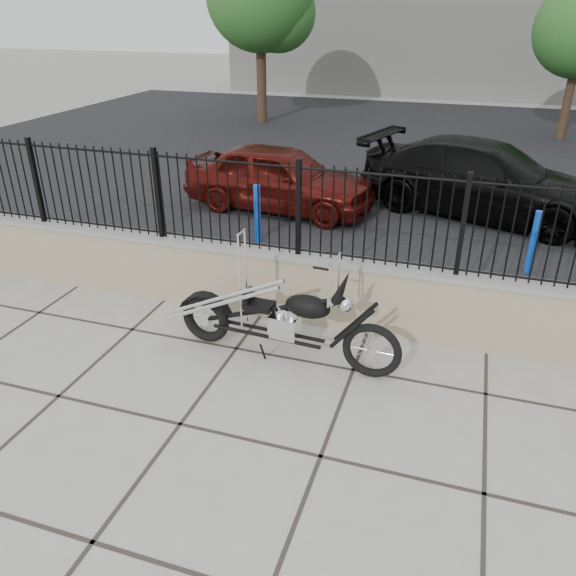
{
  "coord_description": "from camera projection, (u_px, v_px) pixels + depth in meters",
  "views": [
    {
      "loc": [
        0.96,
        -3.97,
        3.87
      ],
      "look_at": [
        -0.91,
        1.8,
        0.8
      ],
      "focal_mm": 35.0,
      "sensor_mm": 36.0,
      "label": 1
    }
  ],
  "objects": [
    {
      "name": "parking_lot",
      "position": [
        434.0,
        157.0,
        15.99
      ],
      "size": [
        30.0,
        30.0,
        0.0
      ],
      "primitive_type": "plane",
      "color": "black",
      "rests_on": "ground"
    },
    {
      "name": "bollard_b",
      "position": [
        533.0,
        242.0,
        8.87
      ],
      "size": [
        0.14,
        0.14,
        1.03
      ],
      "primitive_type": "cylinder",
      "rotation": [
        0.0,
        0.0,
        0.14
      ],
      "color": "#0C28B5",
      "rests_on": "ground_plane"
    },
    {
      "name": "car_red",
      "position": [
        279.0,
        178.0,
        11.6
      ],
      "size": [
        4.12,
        1.99,
        1.35
      ],
      "primitive_type": "imported",
      "rotation": [
        0.0,
        0.0,
        1.47
      ],
      "color": "#4B0E0A",
      "rests_on": "parking_lot"
    },
    {
      "name": "retaining_wall",
      "position": [
        371.0,
        297.0,
        7.28
      ],
      "size": [
        14.0,
        0.36,
        0.96
      ],
      "primitive_type": "cube",
      "color": "gray",
      "rests_on": "ground_plane"
    },
    {
      "name": "bollard_a",
      "position": [
        257.0,
        214.0,
        10.04
      ],
      "size": [
        0.15,
        0.15,
        1.05
      ],
      "primitive_type": "cylinder",
      "rotation": [
        0.0,
        0.0,
        -0.19
      ],
      "color": "blue",
      "rests_on": "ground_plane"
    },
    {
      "name": "chopper_motorcycle",
      "position": [
        280.0,
        299.0,
        6.55
      ],
      "size": [
        2.7,
        0.63,
        1.61
      ],
      "primitive_type": null,
      "rotation": [
        0.0,
        0.0,
        -0.06
      ],
      "color": "black",
      "rests_on": "ground_plane"
    },
    {
      "name": "ground_plane",
      "position": [
        320.0,
        456.0,
        5.38
      ],
      "size": [
        90.0,
        90.0,
        0.0
      ],
      "primitive_type": "plane",
      "color": "#99968E",
      "rests_on": "ground"
    },
    {
      "name": "iron_fence",
      "position": [
        377.0,
        218.0,
        6.8
      ],
      "size": [
        14.0,
        0.08,
        1.2
      ],
      "primitive_type": "cube",
      "color": "black",
      "rests_on": "retaining_wall"
    },
    {
      "name": "car_black",
      "position": [
        485.0,
        180.0,
        11.28
      ],
      "size": [
        5.42,
        3.46,
        1.46
      ],
      "primitive_type": "imported",
      "rotation": [
        0.0,
        0.0,
        1.27
      ],
      "color": "black",
      "rests_on": "parking_lot"
    },
    {
      "name": "background_building",
      "position": [
        470.0,
        2.0,
        26.07
      ],
      "size": [
        22.0,
        6.0,
        8.0
      ],
      "primitive_type": "cube",
      "color": "beige",
      "rests_on": "ground_plane"
    }
  ]
}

